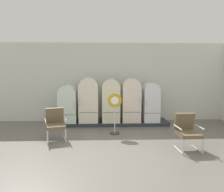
# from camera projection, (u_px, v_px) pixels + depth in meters

# --- Properties ---
(ground) EXTENTS (12.00, 10.00, 0.05)m
(ground) POSITION_uv_depth(u_px,v_px,m) (112.00, 156.00, 5.31)
(ground) COLOR #656058
(back_wall) EXTENTS (11.76, 0.12, 3.08)m
(back_wall) POSITION_uv_depth(u_px,v_px,m) (109.00, 82.00, 8.75)
(back_wall) COLOR silver
(back_wall) RESTS_ON ground
(display_plinth) EXTENTS (4.38, 0.95, 0.12)m
(display_plinth) POSITION_uv_depth(u_px,v_px,m) (109.00, 122.00, 8.30)
(display_plinth) COLOR #263136
(display_plinth) RESTS_ON ground
(refrigerator_0) EXTENTS (0.65, 0.70, 1.37)m
(refrigerator_0) POSITION_uv_depth(u_px,v_px,m) (68.00, 103.00, 8.05)
(refrigerator_0) COLOR silver
(refrigerator_0) RESTS_ON display_plinth
(refrigerator_1) EXTENTS (0.70, 0.61, 1.63)m
(refrigerator_1) POSITION_uv_depth(u_px,v_px,m) (89.00, 99.00, 8.02)
(refrigerator_1) COLOR silver
(refrigerator_1) RESTS_ON display_plinth
(refrigerator_2) EXTENTS (0.65, 0.67, 1.60)m
(refrigerator_2) POSITION_uv_depth(u_px,v_px,m) (111.00, 99.00, 8.08)
(refrigerator_2) COLOR beige
(refrigerator_2) RESTS_ON display_plinth
(refrigerator_3) EXTENTS (0.67, 0.67, 1.61)m
(refrigerator_3) POSITION_uv_depth(u_px,v_px,m) (131.00, 99.00, 8.11)
(refrigerator_3) COLOR silver
(refrigerator_3) RESTS_ON display_plinth
(refrigerator_4) EXTENTS (0.58, 0.70, 1.44)m
(refrigerator_4) POSITION_uv_depth(u_px,v_px,m) (151.00, 101.00, 8.16)
(refrigerator_4) COLOR white
(refrigerator_4) RESTS_ON display_plinth
(armchair_left) EXTENTS (0.71, 0.78, 0.93)m
(armchair_left) POSITION_uv_depth(u_px,v_px,m) (55.00, 123.00, 6.41)
(armchair_left) COLOR silver
(armchair_left) RESTS_ON ground
(armchair_right) EXTENTS (0.62, 0.68, 0.93)m
(armchair_right) POSITION_uv_depth(u_px,v_px,m) (187.00, 130.00, 5.63)
(armchair_right) COLOR silver
(armchair_right) RESTS_ON ground
(sign_stand) EXTENTS (0.45, 0.32, 1.31)m
(sign_stand) POSITION_uv_depth(u_px,v_px,m) (115.00, 115.00, 6.97)
(sign_stand) COLOR #2D2D30
(sign_stand) RESTS_ON ground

